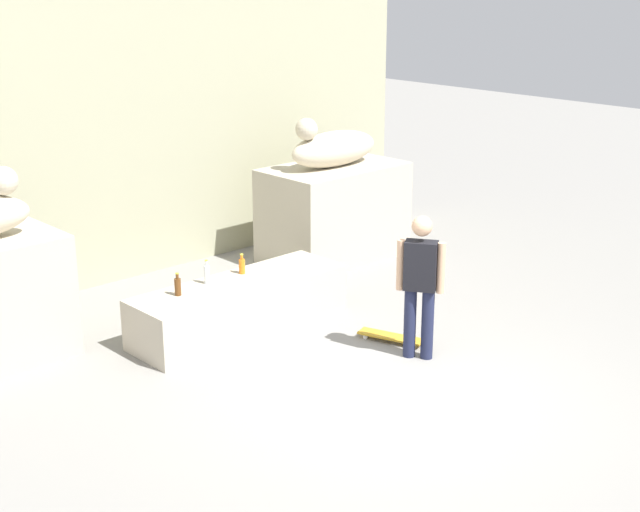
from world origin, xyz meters
TOP-DOWN VIEW (x-y plane):
  - ground_plane at (0.00, 0.00)m, footprint 40.00×40.00m
  - facade_wall at (0.00, 5.50)m, footprint 10.68×0.60m
  - pedestal_right at (2.83, 3.88)m, footprint 2.11×1.26m
  - statue_reclining_right at (2.79, 3.88)m, footprint 1.60×0.56m
  - ledge_block at (0.00, 2.60)m, footprint 2.80×0.86m
  - skater at (0.96, 0.57)m, footprint 0.36×0.47m
  - skateboard at (1.06, 1.08)m, footprint 0.45×0.82m
  - bottle_clear at (-0.32, 2.82)m, footprint 0.07×0.07m
  - bottle_orange at (0.22, 2.82)m, footprint 0.08×0.08m
  - bottle_brown at (-0.81, 2.72)m, footprint 0.08×0.08m

SIDE VIEW (x-z plane):
  - ground_plane at x=0.00m, z-range 0.00..0.00m
  - skateboard at x=1.06m, z-range 0.02..0.10m
  - ledge_block at x=0.00m, z-range 0.00..0.62m
  - pedestal_right at x=2.83m, z-range 0.00..1.42m
  - bottle_orange at x=0.22m, z-range 0.59..0.85m
  - bottle_brown at x=-0.81m, z-range 0.59..0.87m
  - bottle_clear at x=-0.32m, z-range 0.59..0.89m
  - skater at x=0.96m, z-range 0.09..1.76m
  - statue_reclining_right at x=2.79m, z-range 1.32..2.09m
  - facade_wall at x=0.00m, z-range 0.00..6.51m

